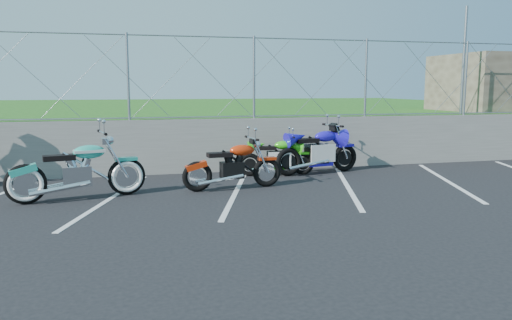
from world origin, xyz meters
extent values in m
plane|color=black|center=(0.00, 0.00, 0.00)|extent=(90.00, 90.00, 0.00)
cube|color=slate|center=(0.00, 3.50, 0.65)|extent=(30.00, 0.22, 1.30)
cube|color=#1E5316|center=(0.00, 13.50, 0.65)|extent=(30.00, 20.00, 1.30)
cylinder|color=gray|center=(0.00, 3.50, 3.25)|extent=(28.00, 0.03, 0.03)
cylinder|color=gray|center=(0.00, 3.50, 1.35)|extent=(28.00, 0.03, 0.03)
cylinder|color=gray|center=(7.20, 3.90, 2.80)|extent=(0.08, 0.08, 3.00)
cube|color=silver|center=(-2.40, 1.00, 0.00)|extent=(1.49, 4.31, 0.01)
cube|color=silver|center=(0.00, 1.00, 0.00)|extent=(1.49, 4.31, 0.01)
cube|color=silver|center=(2.40, 1.00, 0.00)|extent=(1.49, 4.31, 0.01)
cube|color=silver|center=(4.80, 1.00, 0.00)|extent=(1.49, 4.31, 0.01)
torus|color=black|center=(-3.83, 0.90, 0.36)|extent=(0.73, 0.27, 0.72)
torus|color=black|center=(-2.10, 1.27, 0.36)|extent=(0.73, 0.27, 0.72)
cube|color=silver|center=(-2.99, 1.08, 0.44)|extent=(0.56, 0.41, 0.37)
ellipsoid|color=teal|center=(-2.75, 1.13, 0.88)|extent=(0.62, 0.38, 0.25)
cube|color=black|center=(-3.27, 1.02, 0.80)|extent=(0.59, 0.37, 0.10)
cube|color=teal|center=(-2.10, 1.27, 0.70)|extent=(0.44, 0.25, 0.07)
cylinder|color=silver|center=(-2.51, 1.18, 1.23)|extent=(0.20, 0.78, 0.03)
torus|color=black|center=(-0.74, 1.22, 0.31)|extent=(0.62, 0.17, 0.61)
torus|color=black|center=(0.74, 1.37, 0.31)|extent=(0.62, 0.17, 0.61)
cube|color=black|center=(-0.02, 1.29, 0.40)|extent=(0.48, 0.32, 0.34)
ellipsoid|color=red|center=(0.20, 1.31, 0.79)|extent=(0.55, 0.29, 0.23)
cube|color=black|center=(-0.27, 1.27, 0.72)|extent=(0.52, 0.29, 0.09)
cube|color=red|center=(0.74, 1.37, 0.59)|extent=(0.39, 0.19, 0.06)
cylinder|color=silver|center=(0.41, 1.34, 1.03)|extent=(0.10, 0.71, 0.03)
torus|color=black|center=(0.69, 2.66, 0.27)|extent=(0.55, 0.15, 0.54)
torus|color=black|center=(1.96, 2.54, 0.27)|extent=(0.55, 0.15, 0.54)
cube|color=black|center=(1.31, 2.60, 0.36)|extent=(0.44, 0.29, 0.30)
ellipsoid|color=#35C518|center=(1.50, 2.58, 0.72)|extent=(0.49, 0.26, 0.21)
cube|color=black|center=(1.08, 2.62, 0.65)|extent=(0.47, 0.26, 0.08)
cube|color=#35C518|center=(1.96, 2.54, 0.52)|extent=(0.35, 0.17, 0.05)
cylinder|color=silver|center=(1.66, 2.57, 0.93)|extent=(0.09, 0.64, 0.03)
torus|color=black|center=(1.57, 2.45, 0.33)|extent=(0.68, 0.25, 0.67)
torus|color=black|center=(3.12, 2.75, 0.33)|extent=(0.68, 0.25, 0.67)
cube|color=black|center=(2.32, 2.60, 0.45)|extent=(0.56, 0.40, 0.38)
ellipsoid|color=#2015C7|center=(2.56, 2.64, 0.89)|extent=(0.63, 0.38, 0.26)
cube|color=black|center=(2.04, 2.54, 0.81)|extent=(0.60, 0.37, 0.10)
cube|color=#2015C7|center=(3.12, 2.75, 0.65)|extent=(0.45, 0.24, 0.07)
cylinder|color=silver|center=(2.75, 2.68, 1.15)|extent=(0.18, 0.80, 0.03)
camera|label=1|loc=(-2.01, -8.52, 2.07)|focal=35.00mm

